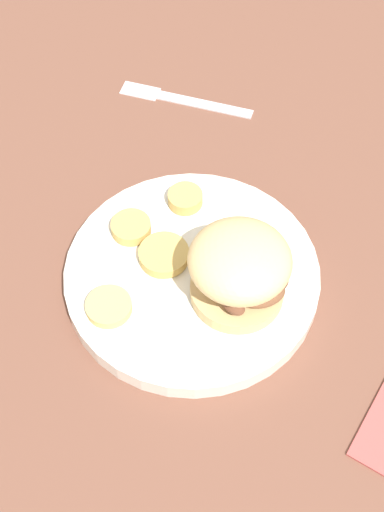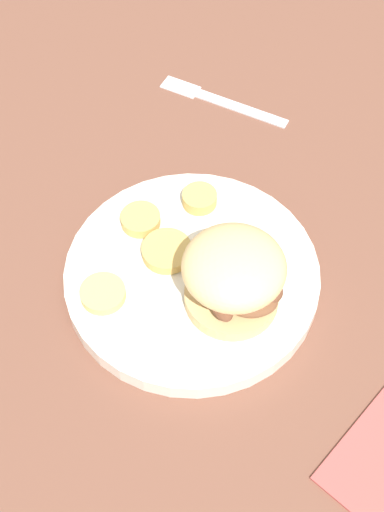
% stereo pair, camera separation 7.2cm
% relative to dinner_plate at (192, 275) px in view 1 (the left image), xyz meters
% --- Properties ---
extents(ground_plane, '(4.00, 4.00, 0.00)m').
position_rel_dinner_plate_xyz_m(ground_plane, '(0.00, 0.00, -0.01)').
color(ground_plane, brown).
extents(dinner_plate, '(0.27, 0.27, 0.02)m').
position_rel_dinner_plate_xyz_m(dinner_plate, '(0.00, 0.00, 0.00)').
color(dinner_plate, white).
rests_on(dinner_plate, ground_plane).
extents(sandwich, '(0.10, 0.10, 0.08)m').
position_rel_dinner_plate_xyz_m(sandwich, '(-0.02, 0.05, 0.06)').
color(sandwich, tan).
rests_on(sandwich, dinner_plate).
extents(potato_round_0, '(0.04, 0.04, 0.01)m').
position_rel_dinner_plate_xyz_m(potato_round_0, '(0.02, -0.08, 0.02)').
color(potato_round_0, tan).
rests_on(potato_round_0, dinner_plate).
extents(potato_round_1, '(0.05, 0.05, 0.01)m').
position_rel_dinner_plate_xyz_m(potato_round_1, '(0.10, -0.01, 0.02)').
color(potato_round_1, '#DBB766').
rests_on(potato_round_1, dinner_plate).
extents(potato_round_2, '(0.05, 0.05, 0.01)m').
position_rel_dinner_plate_xyz_m(potato_round_2, '(0.02, -0.03, 0.02)').
color(potato_round_2, tan).
rests_on(potato_round_2, dinner_plate).
extents(potato_round_3, '(0.04, 0.04, 0.01)m').
position_rel_dinner_plate_xyz_m(potato_round_3, '(-0.05, -0.08, 0.02)').
color(potato_round_3, tan).
rests_on(potato_round_3, dinner_plate).
extents(fork, '(0.12, 0.15, 0.00)m').
position_rel_dinner_plate_xyz_m(fork, '(-0.15, -0.23, -0.01)').
color(fork, silver).
rests_on(fork, ground_plane).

